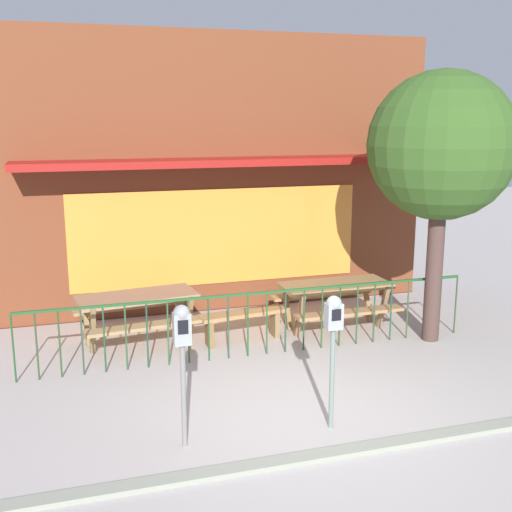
# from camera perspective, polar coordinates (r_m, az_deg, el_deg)

# --- Properties ---
(ground) EXTENTS (40.00, 40.00, 0.00)m
(ground) POSITION_cam_1_polar(r_m,az_deg,el_deg) (7.68, 4.98, -14.38)
(ground) COLOR #ADA6A2
(pub_storefront) EXTENTS (7.98, 1.32, 4.88)m
(pub_storefront) POSITION_cam_1_polar(r_m,az_deg,el_deg) (11.42, -3.77, 7.28)
(pub_storefront) COLOR #3A1B12
(pub_storefront) RESTS_ON ground
(patio_fence_front) EXTENTS (6.73, 0.04, 0.97)m
(patio_fence_front) POSITION_cam_1_polar(r_m,az_deg,el_deg) (9.29, 0.12, -5.05)
(patio_fence_front) COLOR #1F4E25
(patio_fence_front) RESTS_ON ground
(picnic_table_left) EXTENTS (1.96, 1.58, 0.79)m
(picnic_table_left) POSITION_cam_1_polar(r_m,az_deg,el_deg) (9.98, -10.61, -4.34)
(picnic_table_left) COLOR #9A7054
(picnic_table_left) RESTS_ON ground
(picnic_table_right) EXTENTS (1.83, 1.40, 0.79)m
(picnic_table_right) POSITION_cam_1_polar(r_m,az_deg,el_deg) (10.54, 7.10, -3.30)
(picnic_table_right) COLOR olive
(picnic_table_right) RESTS_ON ground
(patio_bench) EXTENTS (1.43, 0.51, 0.48)m
(patio_bench) POSITION_cam_1_polar(r_m,az_deg,el_deg) (9.96, -1.19, -5.71)
(patio_bench) COLOR #A07647
(patio_bench) RESTS_ON ground
(parking_meter_near) EXTENTS (0.18, 0.17, 1.55)m
(parking_meter_near) POSITION_cam_1_polar(r_m,az_deg,el_deg) (7.07, 6.95, -6.31)
(parking_meter_near) COLOR slate
(parking_meter_near) RESTS_ON ground
(parking_meter_far) EXTENTS (0.18, 0.17, 1.57)m
(parking_meter_far) POSITION_cam_1_polar(r_m,az_deg,el_deg) (6.66, -6.64, -7.36)
(parking_meter_far) COLOR slate
(parking_meter_far) RESTS_ON ground
(street_tree) EXTENTS (2.22, 2.22, 4.14)m
(street_tree) POSITION_cam_1_polar(r_m,az_deg,el_deg) (9.93, 16.32, 9.34)
(street_tree) COLOR #47322D
(street_tree) RESTS_ON ground
(curb_edge) EXTENTS (11.18, 0.20, 0.11)m
(curb_edge) POSITION_cam_1_polar(r_m,az_deg,el_deg) (7.01, 7.60, -17.23)
(curb_edge) COLOR gray
(curb_edge) RESTS_ON ground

